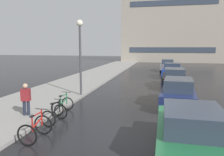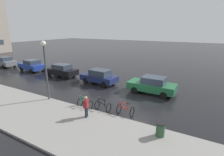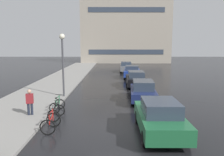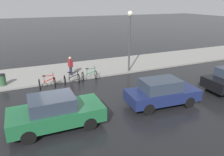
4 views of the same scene
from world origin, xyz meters
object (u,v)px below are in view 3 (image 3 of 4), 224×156
car_green (159,117)px  pedestrian (29,102)px  bicycle_nearest (50,123)px  bicycle_second (56,112)px  car_black (135,79)px  car_grey (125,67)px  streetlamp (62,55)px  car_navy (142,91)px  bicycle_third (57,105)px  car_blue (131,72)px

car_green → pedestrian: bearing=161.1°
bicycle_nearest → pedestrian: pedestrian is taller
bicycle_second → car_black: bearing=60.4°
bicycle_nearest → car_green: bearing=-3.3°
car_grey → bicycle_second: bearing=-103.6°
streetlamp → car_black: bearing=37.4°
car_navy → streetlamp: (-6.04, 1.07, 2.58)m
bicycle_second → car_green: bearing=-21.1°
bicycle_third → car_blue: bearing=67.2°
car_green → car_navy: (0.06, 5.94, -0.01)m
bicycle_third → car_grey: 21.11m
car_navy → pedestrian: bearing=-152.7°
bicycle_third → car_grey: bearing=74.7°
car_navy → car_blue: bearing=88.8°
streetlamp → bicycle_third: bearing=-84.1°
car_green → bicycle_second: bearing=158.9°
car_black → streetlamp: (-6.15, -4.71, 2.57)m
bicycle_second → car_grey: car_grey is taller
car_black → pedestrian: pedestrian is taller
bicycle_third → car_black: 10.08m
bicycle_nearest → car_blue: bearing=72.5°
pedestrian → streetlamp: streetlamp is taller
car_green → car_navy: 5.94m
bicycle_second → car_green: size_ratio=0.26×
car_blue → streetlamp: (-6.29, -10.58, 2.57)m
car_navy → bicycle_third: bearing=-156.5°
car_navy → car_blue: car_blue is taller
bicycle_second → car_navy: (5.38, 3.89, 0.40)m
bicycle_third → car_navy: (5.68, 2.47, 0.41)m
car_blue → streetlamp: 12.58m
bicycle_second → car_grey: bearing=76.4°
bicycle_third → car_navy: 6.20m
bicycle_third → car_black: (5.79, 8.24, 0.41)m
bicycle_second → bicycle_third: 1.45m
car_navy → pedestrian: 7.82m
bicycle_nearest → car_grey: 24.08m
car_grey → car_blue: bearing=-86.7°
car_green → car_black: bearing=89.2°
bicycle_third → car_green: size_ratio=0.26×
car_navy → car_black: bearing=88.9°
car_navy → car_black: 5.78m
bicycle_nearest → streetlamp: bearing=97.1°
bicycle_nearest → car_navy: size_ratio=0.25×
bicycle_second → streetlamp: 5.82m
bicycle_third → streetlamp: size_ratio=0.23×
bicycle_second → car_black: car_black is taller
pedestrian → car_navy: bearing=27.3°
bicycle_nearest → car_grey: car_grey is taller
bicycle_nearest → car_green: (5.15, -0.30, 0.39)m
pedestrian → bicycle_second: bearing=-10.8°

